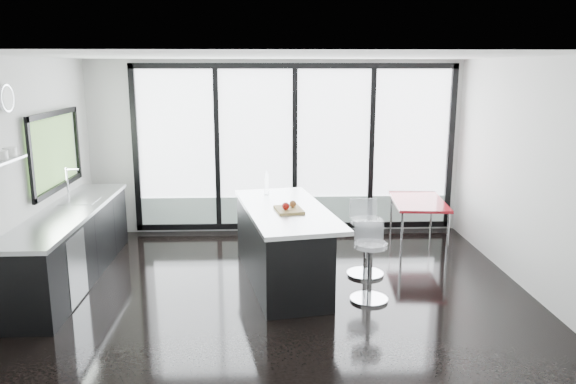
{
  "coord_description": "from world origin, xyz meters",
  "views": [
    {
      "loc": [
        -0.19,
        -6.54,
        2.68
      ],
      "look_at": [
        0.1,
        0.3,
        1.15
      ],
      "focal_mm": 35.0,
      "sensor_mm": 36.0,
      "label": 1
    }
  ],
  "objects_px": {
    "red_table": "(418,222)",
    "bar_stool_near": "(370,272)",
    "island": "(280,244)",
    "bar_stool_far": "(366,247)"
  },
  "relations": [
    {
      "from": "red_table",
      "to": "bar_stool_near",
      "type": "bearing_deg",
      "value": -118.37
    },
    {
      "from": "island",
      "to": "red_table",
      "type": "distance_m",
      "value": 2.56
    },
    {
      "from": "bar_stool_near",
      "to": "bar_stool_far",
      "type": "bearing_deg",
      "value": 84.97
    },
    {
      "from": "island",
      "to": "bar_stool_far",
      "type": "bearing_deg",
      "value": 6.36
    },
    {
      "from": "island",
      "to": "bar_stool_far",
      "type": "xyz_separation_m",
      "value": [
        1.12,
        0.12,
        -0.1
      ]
    },
    {
      "from": "bar_stool_near",
      "to": "bar_stool_far",
      "type": "relative_size",
      "value": 0.92
    },
    {
      "from": "bar_stool_far",
      "to": "red_table",
      "type": "xyz_separation_m",
      "value": [
        1.02,
        1.26,
        -0.03
      ]
    },
    {
      "from": "red_table",
      "to": "bar_stool_far",
      "type": "bearing_deg",
      "value": -129.09
    },
    {
      "from": "bar_stool_near",
      "to": "red_table",
      "type": "xyz_separation_m",
      "value": [
        1.12,
        2.08,
        -0.0
      ]
    },
    {
      "from": "bar_stool_far",
      "to": "red_table",
      "type": "distance_m",
      "value": 1.62
    }
  ]
}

